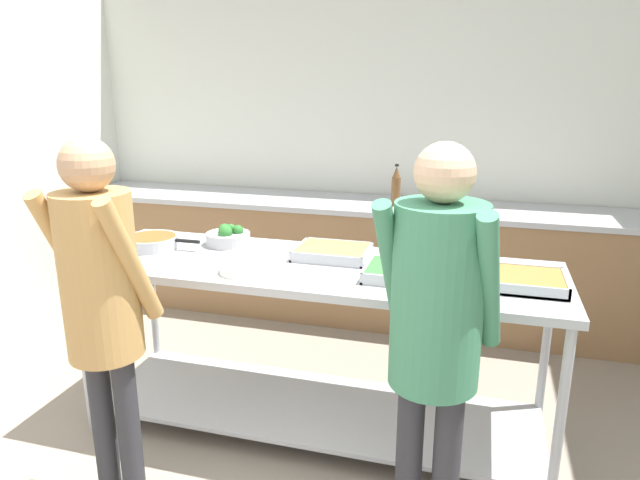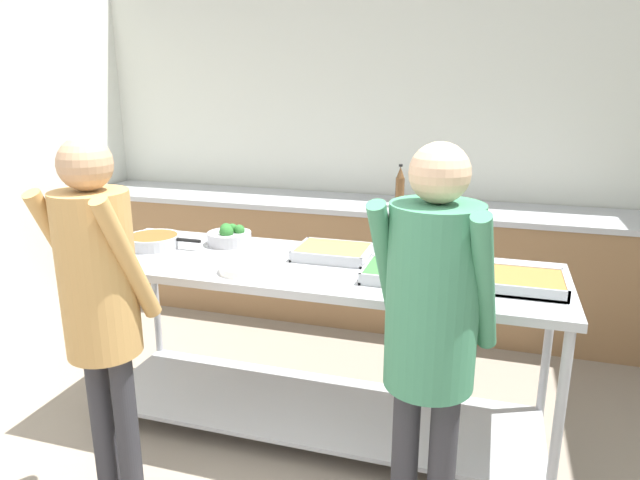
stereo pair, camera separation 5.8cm
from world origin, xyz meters
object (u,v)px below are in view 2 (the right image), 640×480
serving_tray_greens (521,282)px  water_bottle (400,187)px  serving_tray_roast (416,275)px  guest_serving_left (431,315)px  sauce_pan (154,240)px  broccoli_bowl (229,236)px  guest_serving_right (99,288)px  plate_stack (244,268)px  serving_tray_vegetables (333,253)px

serving_tray_greens → water_bottle: water_bottle is taller
serving_tray_roast → guest_serving_left: guest_serving_left is taller
sauce_pan → guest_serving_left: bearing=-23.5°
sauce_pan → water_bottle: size_ratio=1.43×
broccoli_bowl → guest_serving_right: (-0.10, -0.99, 0.04)m
serving_tray_roast → guest_serving_left: size_ratio=0.29×
guest_serving_left → guest_serving_right: (-1.31, -0.13, 0.00)m
sauce_pan → plate_stack: (0.66, -0.25, -0.02)m
serving_tray_vegetables → serving_tray_greens: size_ratio=1.01×
broccoli_bowl → serving_tray_roast: (1.08, -0.29, -0.02)m
sauce_pan → plate_stack: size_ratio=1.84×
broccoli_bowl → serving_tray_vegetables: size_ratio=0.65×
guest_serving_right → broccoli_bowl: bearing=84.4°
plate_stack → water_bottle: size_ratio=0.78×
guest_serving_left → serving_tray_roast: bearing=102.9°
serving_tray_vegetables → water_bottle: 1.39m
serving_tray_vegetables → plate_stack: bearing=-134.6°
broccoli_bowl → serving_tray_greens: broccoli_bowl is taller
broccoli_bowl → water_bottle: size_ratio=0.79×
serving_tray_roast → water_bottle: (-0.34, 1.60, 0.11)m
plate_stack → serving_tray_vegetables: 0.49m
sauce_pan → guest_serving_left: (1.60, -0.69, 0.04)m
guest_serving_right → guest_serving_left: bearing=5.6°
plate_stack → guest_serving_left: bearing=-25.4°
sauce_pan → guest_serving_left: 1.74m
plate_stack → water_bottle: water_bottle is taller
sauce_pan → water_bottle: water_bottle is taller
serving_tray_vegetables → water_bottle: water_bottle is taller
serving_tray_vegetables → serving_tray_roast: size_ratio=0.79×
plate_stack → serving_tray_greens: 1.28m
serving_tray_roast → guest_serving_right: 1.38m
sauce_pan → broccoli_bowl: size_ratio=1.80×
serving_tray_roast → serving_tray_vegetables: bearing=154.5°
sauce_pan → serving_tray_greens: sauce_pan is taller
serving_tray_vegetables → guest_serving_right: 1.17m
serving_tray_roast → guest_serving_left: 0.59m
plate_stack → guest_serving_left: guest_serving_left is taller
sauce_pan → water_bottle: 1.86m
water_bottle → sauce_pan: bearing=-127.0°
broccoli_bowl → serving_tray_roast: size_ratio=0.51×
plate_stack → guest_serving_right: guest_serving_right is taller
serving_tray_roast → guest_serving_left: bearing=-77.1°
guest_serving_left → guest_serving_right: size_ratio=1.00×
sauce_pan → broccoli_bowl: 0.42m
serving_tray_vegetables → serving_tray_roast: 0.51m
sauce_pan → broccoli_bowl: broccoli_bowl is taller
sauce_pan → water_bottle: (1.12, 1.48, 0.10)m
serving_tray_greens → water_bottle: 1.76m
serving_tray_vegetables → water_bottle: bearing=85.0°
serving_tray_vegetables → water_bottle: (0.12, 1.38, 0.11)m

